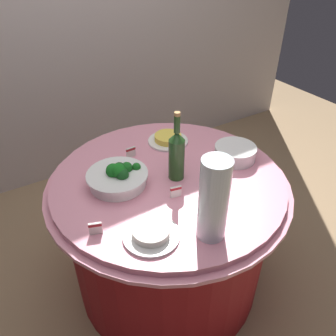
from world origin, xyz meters
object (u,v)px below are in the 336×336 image
object	(u,v)px
serving_tongs	(221,175)
label_placard_rear	(131,152)
label_placard_mid	(95,228)
broccoli_bowl	(118,177)
label_placard_front	(176,191)
food_plate_fried_egg	(168,139)
plate_stack	(235,153)
decorative_fruit_vase	(213,203)
wine_bottle	(177,154)
food_plate_rice	(151,233)

from	to	relation	value
serving_tongs	label_placard_rear	distance (m)	0.47
label_placard_mid	label_placard_rear	distance (m)	0.55
broccoli_bowl	label_placard_front	world-z (taller)	broccoli_bowl
broccoli_bowl	serving_tongs	xyz separation A→B (m)	(0.44, -0.20, -0.04)
food_plate_fried_egg	label_placard_rear	xyz separation A→B (m)	(-0.24, -0.03, 0.01)
label_placard_front	label_placard_mid	world-z (taller)	same
serving_tongs	plate_stack	bearing A→B (deg)	28.61
plate_stack	decorative_fruit_vase	distance (m)	0.57
decorative_fruit_vase	label_placard_mid	bearing A→B (deg)	148.71
plate_stack	label_placard_front	xyz separation A→B (m)	(-0.42, -0.10, -0.00)
label_placard_front	wine_bottle	bearing A→B (deg)	56.67
label_placard_front	label_placard_mid	size ratio (longest dim) A/B	1.00
food_plate_rice	food_plate_fried_egg	bearing A→B (deg)	53.49
decorative_fruit_vase	food_plate_rice	distance (m)	0.26
wine_bottle	serving_tongs	distance (m)	0.25
serving_tongs	label_placard_front	size ratio (longest dim) A/B	2.80
broccoli_bowl	label_placard_front	size ratio (longest dim) A/B	5.09
serving_tongs	label_placard_mid	size ratio (longest dim) A/B	2.80
broccoli_bowl	label_placard_mid	distance (m)	0.31
wine_bottle	broccoli_bowl	bearing A→B (deg)	160.50
plate_stack	broccoli_bowl	bearing A→B (deg)	169.49
wine_bottle	label_placard_rear	world-z (taller)	wine_bottle
food_plate_fried_egg	label_placard_rear	world-z (taller)	label_placard_rear
broccoli_bowl	plate_stack	bearing A→B (deg)	-10.51
decorative_fruit_vase	food_plate_rice	size ratio (longest dim) A/B	1.55
label_placard_front	label_placard_mid	distance (m)	0.38
label_placard_front	food_plate_fried_egg	bearing A→B (deg)	62.76
food_plate_fried_egg	food_plate_rice	xyz separation A→B (m)	(-0.42, -0.57, -0.00)
food_plate_fried_egg	label_placard_front	size ratio (longest dim) A/B	4.00
decorative_fruit_vase	label_placard_front	size ratio (longest dim) A/B	6.18
plate_stack	label_placard_front	distance (m)	0.43
food_plate_fried_egg	wine_bottle	bearing A→B (deg)	-114.54
label_placard_mid	label_placard_rear	world-z (taller)	same
wine_bottle	label_placard_mid	xyz separation A→B (m)	(-0.46, -0.15, -0.10)
broccoli_bowl	label_placard_mid	size ratio (longest dim) A/B	5.09
food_plate_rice	label_placard_front	bearing A→B (deg)	36.20
decorative_fruit_vase	food_plate_fried_egg	world-z (taller)	decorative_fruit_vase
label_placard_mid	broccoli_bowl	bearing A→B (deg)	49.61
label_placard_mid	plate_stack	bearing A→B (deg)	9.15
plate_stack	decorative_fruit_vase	xyz separation A→B (m)	(-0.43, -0.36, 0.12)
label_placard_rear	decorative_fruit_vase	bearing A→B (deg)	-88.22
broccoli_bowl	wine_bottle	distance (m)	0.28
decorative_fruit_vase	label_placard_rear	distance (m)	0.66
serving_tongs	label_placard_mid	world-z (taller)	label_placard_mid
plate_stack	serving_tongs	xyz separation A→B (m)	(-0.16, -0.09, -0.03)
wine_bottle	food_plate_fried_egg	bearing A→B (deg)	65.46
food_plate_rice	label_placard_mid	bearing A→B (deg)	144.79
food_plate_fried_egg	label_placard_rear	size ratio (longest dim) A/B	4.00
decorative_fruit_vase	food_plate_rice	world-z (taller)	decorative_fruit_vase
plate_stack	label_placard_rear	distance (m)	0.53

